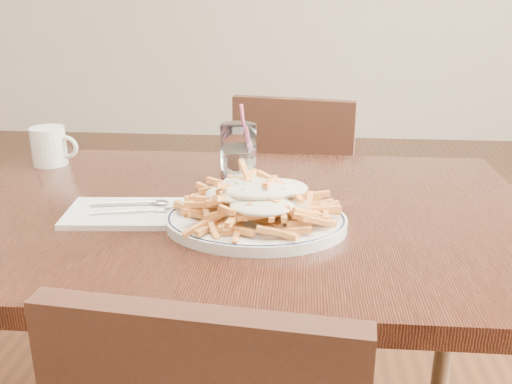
# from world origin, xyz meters

# --- Properties ---
(table) EXTENTS (1.20, 0.80, 0.75)m
(table) POSITION_xyz_m (0.00, 0.00, 0.67)
(table) COLOR black
(table) RESTS_ON ground
(chair_far) EXTENTS (0.45, 0.45, 0.84)m
(chair_far) POSITION_xyz_m (0.12, 0.79, 0.48)
(chair_far) COLOR black
(chair_far) RESTS_ON ground
(fries_plate) EXTENTS (0.38, 0.34, 0.02)m
(fries_plate) POSITION_xyz_m (0.05, -0.09, 0.76)
(fries_plate) COLOR white
(fries_plate) RESTS_ON table
(loaded_fries) EXTENTS (0.31, 0.27, 0.08)m
(loaded_fries) POSITION_xyz_m (0.05, -0.09, 0.81)
(loaded_fries) COLOR #D58A41
(loaded_fries) RESTS_ON fries_plate
(napkin) EXTENTS (0.24, 0.16, 0.01)m
(napkin) POSITION_xyz_m (-0.22, -0.06, 0.76)
(napkin) COLOR silver
(napkin) RESTS_ON table
(cutlery) EXTENTS (0.18, 0.10, 0.01)m
(cutlery) POSITION_xyz_m (-0.22, -0.05, 0.76)
(cutlery) COLOR silver
(cutlery) RESTS_ON napkin
(water_glass) EXTENTS (0.08, 0.08, 0.18)m
(water_glass) POSITION_xyz_m (-0.02, 0.17, 0.81)
(water_glass) COLOR white
(water_glass) RESTS_ON table
(coffee_mug) EXTENTS (0.12, 0.09, 0.09)m
(coffee_mug) POSITION_xyz_m (-0.50, 0.26, 0.80)
(coffee_mug) COLOR white
(coffee_mug) RESTS_ON table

